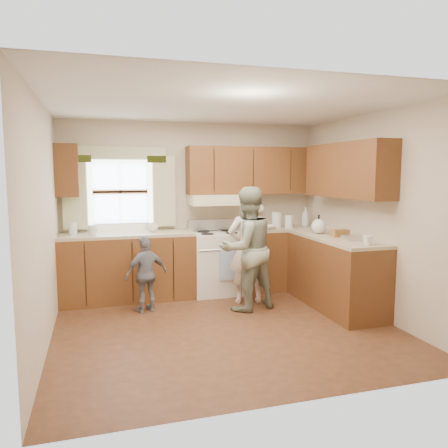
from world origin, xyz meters
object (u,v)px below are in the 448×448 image
object	(u,v)px
woman_left	(248,249)
child	(146,274)
woman_right	(247,249)
stove	(217,262)

from	to	relation	value
woman_left	child	world-z (taller)	woman_left
woman_left	woman_right	size ratio (longest dim) A/B	0.93
stove	woman_left	distance (m)	0.70
woman_left	stove	bearing A→B (deg)	-56.55
woman_right	child	size ratio (longest dim) A/B	1.64
woman_left	child	distance (m)	1.40
woman_left	woman_right	bearing A→B (deg)	76.59
woman_left	child	xyz separation A→B (m)	(-1.37, -0.01, -0.26)
woman_left	woman_right	world-z (taller)	woman_right
stove	child	size ratio (longest dim) A/B	1.10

